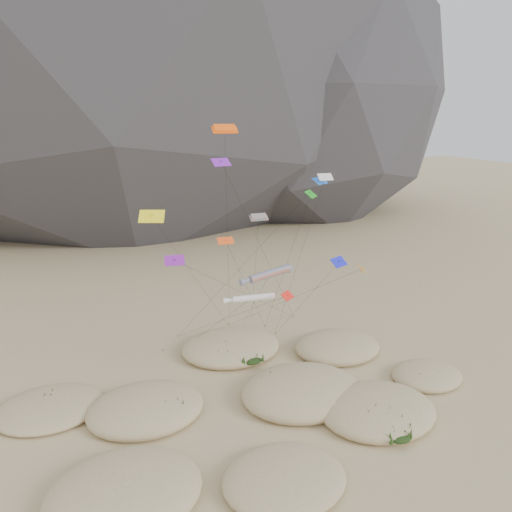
# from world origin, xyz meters

# --- Properties ---
(ground) EXTENTS (500.00, 500.00, 0.00)m
(ground) POSITION_xyz_m (0.00, 0.00, 0.00)
(ground) COLOR #CCB789
(ground) RESTS_ON ground
(dunes) EXTENTS (53.02, 36.19, 3.52)m
(dunes) POSITION_xyz_m (-1.92, 4.37, 0.68)
(dunes) COLOR #CCB789
(dunes) RESTS_ON ground
(dune_grass) EXTENTS (44.10, 28.75, 1.60)m
(dune_grass) POSITION_xyz_m (-0.97, 3.36, 0.84)
(dune_grass) COLOR black
(dune_grass) RESTS_ON ground
(kite_stakes) EXTENTS (21.94, 5.74, 0.30)m
(kite_stakes) POSITION_xyz_m (2.26, 22.87, 0.15)
(kite_stakes) COLOR #3F2D1E
(kite_stakes) RESTS_ON ground
(rainbow_tube_kite) EXTENTS (7.31, 16.05, 13.68)m
(rainbow_tube_kite) POSITION_xyz_m (2.46, 10.79, 12.86)
(rainbow_tube_kite) COLOR #D95216
(rainbow_tube_kite) RESTS_ON ground
(white_tube_kite) EXTENTS (7.39, 13.43, 11.24)m
(white_tube_kite) POSITION_xyz_m (-0.28, 9.63, 10.63)
(white_tube_kite) COLOR white
(white_tube_kite) RESTS_ON ground
(orange_parafoil) EXTENTS (6.67, 15.34, 30.27)m
(orange_parafoil) POSITION_xyz_m (-2.08, 12.58, 29.38)
(orange_parafoil) COLOR #FF580D
(orange_parafoil) RESTS_ON ground
(multi_parafoil) EXTENTS (5.58, 14.21, 19.83)m
(multi_parafoil) POSITION_xyz_m (2.26, 13.26, 19.13)
(multi_parafoil) COLOR orange
(multi_parafoil) RESTS_ON ground
(delta_kites) EXTENTS (25.79, 20.76, 26.65)m
(delta_kites) POSITION_xyz_m (2.46, 11.34, 18.17)
(delta_kites) COLOR #191DDB
(delta_kites) RESTS_ON ground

